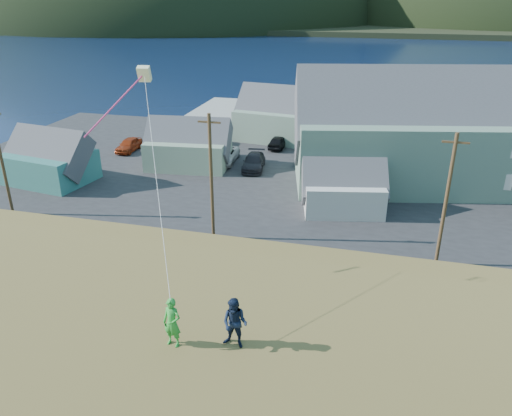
{
  "coord_description": "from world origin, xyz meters",
  "views": [
    {
      "loc": [
        7.49,
        -29.49,
        16.95
      ],
      "look_at": [
        2.91,
        -11.58,
        8.8
      ],
      "focal_mm": 35.0,
      "sensor_mm": 36.0,
      "label": 1
    }
  ],
  "objects_px": {
    "shed_teal": "(48,159)",
    "shed_palegreen_far": "(286,116)",
    "kite_flyer_navy": "(235,323)",
    "lodge": "(500,132)",
    "kite_flyer_green": "(172,323)",
    "shed_palegreen_near": "(188,145)",
    "shed_white": "(344,188)",
    "wharf": "(285,114)"
  },
  "relations": [
    {
      "from": "wharf",
      "to": "shed_palegreen_near",
      "type": "relative_size",
      "value": 2.87
    },
    {
      "from": "shed_teal",
      "to": "shed_palegreen_near",
      "type": "relative_size",
      "value": 0.96
    },
    {
      "from": "shed_palegreen_near",
      "to": "lodge",
      "type": "bearing_deg",
      "value": -1.09
    },
    {
      "from": "shed_teal",
      "to": "shed_palegreen_far",
      "type": "distance_m",
      "value": 27.18
    },
    {
      "from": "shed_teal",
      "to": "shed_palegreen_near",
      "type": "xyz_separation_m",
      "value": [
        11.14,
        7.29,
        -0.01
      ]
    },
    {
      "from": "kite_flyer_navy",
      "to": "kite_flyer_green",
      "type": "bearing_deg",
      "value": -161.32
    },
    {
      "from": "shed_teal",
      "to": "shed_white",
      "type": "xyz_separation_m",
      "value": [
        27.5,
        -0.02,
        -0.26
      ]
    },
    {
      "from": "lodge",
      "to": "shed_palegreen_near",
      "type": "bearing_deg",
      "value": 172.75
    },
    {
      "from": "lodge",
      "to": "shed_teal",
      "type": "xyz_separation_m",
      "value": [
        -40.45,
        -9.88,
        -2.65
      ]
    },
    {
      "from": "shed_teal",
      "to": "kite_flyer_green",
      "type": "distance_m",
      "value": 37.23
    },
    {
      "from": "kite_flyer_navy",
      "to": "wharf",
      "type": "bearing_deg",
      "value": 105.85
    },
    {
      "from": "lodge",
      "to": "kite_flyer_navy",
      "type": "relative_size",
      "value": 23.76
    },
    {
      "from": "shed_palegreen_far",
      "to": "shed_palegreen_near",
      "type": "bearing_deg",
      "value": -113.81
    },
    {
      "from": "wharf",
      "to": "shed_palegreen_near",
      "type": "xyz_separation_m",
      "value": [
        -5.31,
        -23.8,
        1.9
      ]
    },
    {
      "from": "shed_palegreen_near",
      "to": "shed_white",
      "type": "relative_size",
      "value": 1.2
    },
    {
      "from": "shed_white",
      "to": "lodge",
      "type": "bearing_deg",
      "value": 25.58
    },
    {
      "from": "lodge",
      "to": "wharf",
      "type": "bearing_deg",
      "value": 126.22
    },
    {
      "from": "shed_teal",
      "to": "kite_flyer_green",
      "type": "height_order",
      "value": "kite_flyer_green"
    },
    {
      "from": "shed_palegreen_far",
      "to": "shed_teal",
      "type": "bearing_deg",
      "value": -125.86
    },
    {
      "from": "lodge",
      "to": "kite_flyer_green",
      "type": "height_order",
      "value": "lodge"
    },
    {
      "from": "shed_teal",
      "to": "shed_palegreen_near",
      "type": "bearing_deg",
      "value": 41.72
    },
    {
      "from": "shed_teal",
      "to": "shed_palegreen_far",
      "type": "relative_size",
      "value": 0.7
    },
    {
      "from": "shed_palegreen_near",
      "to": "kite_flyer_green",
      "type": "relative_size",
      "value": 5.74
    },
    {
      "from": "kite_flyer_green",
      "to": "kite_flyer_navy",
      "type": "distance_m",
      "value": 1.84
    },
    {
      "from": "wharf",
      "to": "shed_white",
      "type": "xyz_separation_m",
      "value": [
        11.05,
        -31.11,
        1.64
      ]
    },
    {
      "from": "lodge",
      "to": "shed_white",
      "type": "height_order",
      "value": "lodge"
    },
    {
      "from": "shed_palegreen_near",
      "to": "shed_white",
      "type": "bearing_deg",
      "value": -30.22
    },
    {
      "from": "wharf",
      "to": "shed_teal",
      "type": "xyz_separation_m",
      "value": [
        -16.45,
        -31.09,
        1.9
      ]
    },
    {
      "from": "shed_palegreen_near",
      "to": "shed_palegreen_far",
      "type": "bearing_deg",
      "value": 52.26
    },
    {
      "from": "lodge",
      "to": "shed_palegreen_near",
      "type": "relative_size",
      "value": 4.24
    },
    {
      "from": "kite_flyer_green",
      "to": "shed_white",
      "type": "bearing_deg",
      "value": 93.07
    },
    {
      "from": "shed_palegreen_far",
      "to": "kite_flyer_navy",
      "type": "height_order",
      "value": "kite_flyer_navy"
    },
    {
      "from": "wharf",
      "to": "shed_palegreen_near",
      "type": "distance_m",
      "value": 24.46
    },
    {
      "from": "shed_white",
      "to": "kite_flyer_navy",
      "type": "bearing_deg",
      "value": -104.21
    },
    {
      "from": "shed_palegreen_near",
      "to": "shed_teal",
      "type": "bearing_deg",
      "value": -152.95
    },
    {
      "from": "lodge",
      "to": "kite_flyer_green",
      "type": "distance_m",
      "value": 40.61
    },
    {
      "from": "shed_teal",
      "to": "kite_flyer_green",
      "type": "bearing_deg",
      "value": -39.56
    },
    {
      "from": "wharf",
      "to": "shed_palegreen_far",
      "type": "relative_size",
      "value": 2.08
    },
    {
      "from": "shed_palegreen_near",
      "to": "shed_white",
      "type": "distance_m",
      "value": 17.92
    },
    {
      "from": "lodge",
      "to": "kite_flyer_green",
      "type": "relative_size",
      "value": 24.34
    },
    {
      "from": "shed_palegreen_near",
      "to": "shed_white",
      "type": "height_order",
      "value": "shed_palegreen_near"
    },
    {
      "from": "wharf",
      "to": "shed_palegreen_far",
      "type": "xyz_separation_m",
      "value": [
        2.3,
        -11.43,
        2.55
      ]
    }
  ]
}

